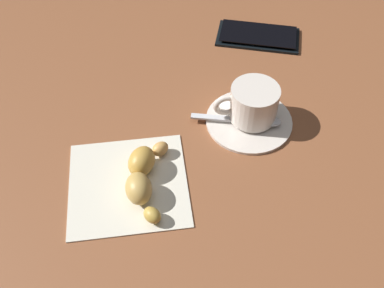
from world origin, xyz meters
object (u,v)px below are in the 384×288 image
at_px(saucer, 249,120).
at_px(croissant, 143,177).
at_px(espresso_cup, 253,103).
at_px(napkin, 128,184).
at_px(sugar_packet, 241,102).
at_px(cell_phone, 258,36).
at_px(teaspoon, 251,120).

relative_size(saucer, croissant, 0.99).
bearing_deg(croissant, saucer, -157.61).
height_order(espresso_cup, napkin, espresso_cup).
xyz_separation_m(saucer, sugar_packet, (0.00, -0.03, 0.01)).
bearing_deg(sugar_packet, napkin, 11.53).
relative_size(espresso_cup, croissant, 0.73).
xyz_separation_m(napkin, cell_phone, (-0.28, -0.25, 0.00)).
bearing_deg(saucer, sugar_packet, -87.33).
bearing_deg(cell_phone, teaspoon, 66.15).
bearing_deg(sugar_packet, espresso_cup, 85.50).
xyz_separation_m(espresso_cup, napkin, (0.20, 0.07, -0.03)).
distance_m(sugar_packet, napkin, 0.21).
bearing_deg(teaspoon, saucer, -95.76).
height_order(saucer, sugar_packet, sugar_packet).
distance_m(sugar_packet, cell_phone, 0.18).
xyz_separation_m(napkin, croissant, (-0.02, 0.01, 0.02)).
height_order(sugar_packet, napkin, sugar_packet).
relative_size(sugar_packet, croissant, 0.52).
distance_m(saucer, croissant, 0.19).
distance_m(espresso_cup, croissant, 0.19).
bearing_deg(napkin, sugar_packet, -153.44).
distance_m(saucer, teaspoon, 0.01).
relative_size(napkin, croissant, 1.20).
relative_size(sugar_packet, napkin, 0.43).
xyz_separation_m(teaspoon, napkin, (0.19, 0.06, -0.01)).
bearing_deg(saucer, napkin, 18.34).
height_order(teaspoon, napkin, teaspoon).
relative_size(saucer, teaspoon, 1.00).
bearing_deg(sugar_packet, croissant, 15.95).
relative_size(sugar_packet, cell_phone, 0.42).
bearing_deg(espresso_cup, croissant, 22.86).
height_order(espresso_cup, croissant, espresso_cup).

